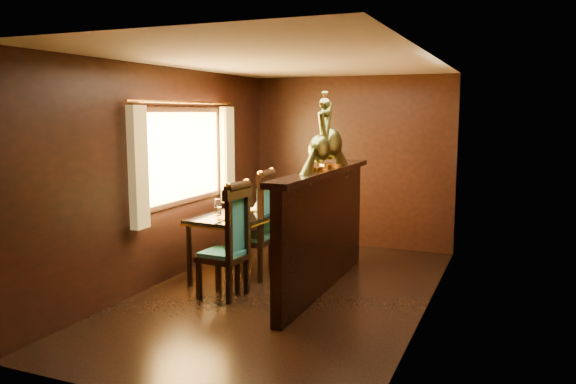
{
  "coord_description": "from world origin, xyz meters",
  "views": [
    {
      "loc": [
        2.31,
        -5.48,
        1.98
      ],
      "look_at": [
        -0.08,
        0.25,
        1.09
      ],
      "focal_mm": 35.0,
      "sensor_mm": 36.0,
      "label": 1
    }
  ],
  "objects_px": {
    "chair_left": "(232,237)",
    "peacock_left": "(319,136)",
    "dining_table": "(240,220)",
    "chair_right": "(260,221)",
    "peacock_right": "(331,130)"
  },
  "relations": [
    {
      "from": "peacock_left",
      "to": "peacock_right",
      "type": "distance_m",
      "value": 0.38
    },
    {
      "from": "chair_right",
      "to": "peacock_right",
      "type": "bearing_deg",
      "value": 0.5
    },
    {
      "from": "peacock_left",
      "to": "peacock_right",
      "type": "bearing_deg",
      "value": 90.0
    },
    {
      "from": "dining_table",
      "to": "peacock_right",
      "type": "xyz_separation_m",
      "value": [
        1.09,
        0.12,
        1.08
      ]
    },
    {
      "from": "dining_table",
      "to": "peacock_left",
      "type": "relative_size",
      "value": 1.88
    },
    {
      "from": "chair_left",
      "to": "peacock_left",
      "type": "distance_m",
      "value": 1.41
    },
    {
      "from": "chair_right",
      "to": "peacock_right",
      "type": "distance_m",
      "value": 1.38
    },
    {
      "from": "dining_table",
      "to": "chair_left",
      "type": "distance_m",
      "value": 0.8
    },
    {
      "from": "chair_left",
      "to": "peacock_left",
      "type": "height_order",
      "value": "peacock_left"
    },
    {
      "from": "dining_table",
      "to": "peacock_right",
      "type": "bearing_deg",
      "value": 11.05
    },
    {
      "from": "chair_right",
      "to": "peacock_right",
      "type": "relative_size",
      "value": 1.57
    },
    {
      "from": "chair_left",
      "to": "peacock_right",
      "type": "xyz_separation_m",
      "value": [
        0.8,
        0.86,
        1.12
      ]
    },
    {
      "from": "dining_table",
      "to": "chair_left",
      "type": "xyz_separation_m",
      "value": [
        0.29,
        -0.75,
        -0.03
      ]
    },
    {
      "from": "chair_right",
      "to": "peacock_left",
      "type": "height_order",
      "value": "peacock_left"
    },
    {
      "from": "chair_right",
      "to": "peacock_left",
      "type": "relative_size",
      "value": 1.83
    }
  ]
}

